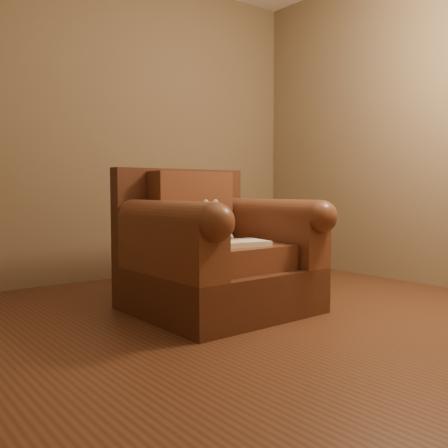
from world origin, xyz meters
TOP-DOWN VIEW (x-y plane):
  - floor at (0.00, 0.00)m, footprint 4.00×4.00m
  - room at (0.00, 0.00)m, footprint 4.02×4.02m
  - armchair at (0.10, 0.54)m, footprint 1.05×1.00m
  - teddy_bear at (0.16, 0.62)m, footprint 0.21×0.23m
  - guidebook at (0.07, 0.29)m, footprint 0.43×0.30m
  - side_table at (0.96, 0.58)m, footprint 0.45×0.45m

SIDE VIEW (x-z plane):
  - floor at x=0.00m, z-range 0.00..0.00m
  - side_table at x=0.96m, z-range 0.02..0.66m
  - armchair at x=0.10m, z-range -0.10..0.82m
  - guidebook at x=0.07m, z-range 0.44..0.47m
  - teddy_bear at x=0.16m, z-range 0.41..0.69m
  - room at x=0.00m, z-range 0.36..3.07m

